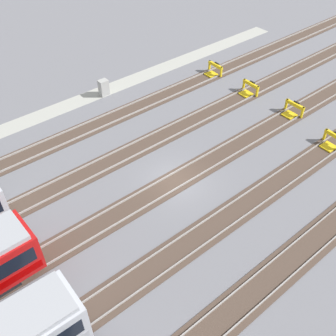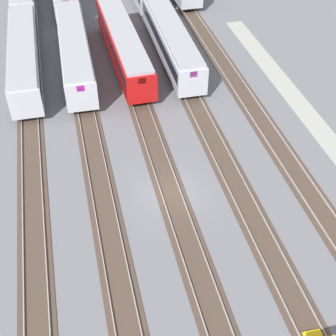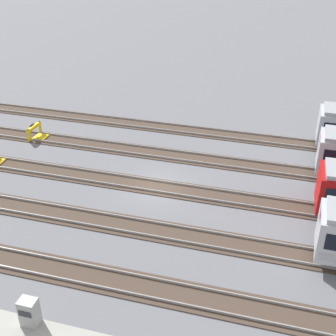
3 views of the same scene
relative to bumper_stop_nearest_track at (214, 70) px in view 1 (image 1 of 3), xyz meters
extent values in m
plane|color=slate|center=(13.68, 10.06, -0.51)|extent=(400.00, 400.00, 0.00)
cube|color=#9E9E93|center=(13.68, -4.52, -0.51)|extent=(54.00, 2.00, 0.01)
cube|color=#47382D|center=(13.68, 0.01, -0.48)|extent=(90.00, 2.23, 0.06)
cube|color=gray|center=(13.68, 0.72, -0.38)|extent=(90.00, 0.07, 0.15)
cube|color=gray|center=(13.68, -0.71, -0.38)|extent=(90.00, 0.07, 0.15)
cube|color=#47382D|center=(13.68, 5.03, -0.48)|extent=(90.00, 2.23, 0.06)
cube|color=gray|center=(13.68, 5.75, -0.38)|extent=(90.00, 0.07, 0.15)
cube|color=gray|center=(13.68, 4.31, -0.38)|extent=(90.00, 0.07, 0.15)
cube|color=#47382D|center=(13.68, 10.06, -0.48)|extent=(90.00, 2.24, 0.06)
cube|color=gray|center=(13.68, 10.78, -0.38)|extent=(90.00, 0.07, 0.15)
cube|color=gray|center=(13.68, 9.34, -0.38)|extent=(90.00, 0.07, 0.15)
cube|color=#47382D|center=(13.68, 15.08, -0.48)|extent=(90.00, 2.23, 0.06)
cube|color=gray|center=(13.68, 15.80, -0.38)|extent=(90.00, 0.07, 0.15)
cube|color=gray|center=(13.68, 14.37, -0.38)|extent=(90.00, 0.07, 0.15)
cube|color=#47382D|center=(13.68, 20.11, -0.48)|extent=(90.00, 2.23, 0.06)
cube|color=gray|center=(13.68, 20.83, -0.38)|extent=(90.00, 0.07, 0.15)
cube|color=gray|center=(13.68, 19.39, -0.38)|extent=(90.00, 0.07, 0.15)
cube|color=#B21E99|center=(24.92, 9.90, 2.54)|extent=(0.10, 0.70, 0.56)
cube|color=#B21E99|center=(24.92, 15.29, 2.54)|extent=(0.09, 0.70, 0.56)
cube|color=gold|center=(-0.22, 0.91, 0.06)|extent=(0.18, 0.18, 1.15)
cube|color=gold|center=(-0.26, -0.89, 0.06)|extent=(0.18, 0.18, 1.15)
cube|color=gold|center=(-0.24, 0.01, 0.49)|extent=(0.29, 2.01, 0.30)
cube|color=gold|center=(0.31, -0.01, -0.42)|extent=(1.13, 1.11, 0.18)
cube|color=black|center=(-0.42, 0.01, 0.49)|extent=(0.13, 0.60, 0.44)
cube|color=gold|center=(-0.14, 5.93, 0.06)|extent=(0.19, 0.19, 1.15)
cube|color=gold|center=(-0.21, 4.13, 0.06)|extent=(0.19, 0.19, 1.15)
cube|color=gold|center=(-0.18, 5.03, 0.49)|extent=(0.32, 2.01, 0.30)
cube|color=gold|center=(0.37, 5.01, -0.42)|extent=(1.14, 1.12, 0.18)
cube|color=black|center=(-0.36, 5.04, 0.49)|extent=(0.14, 0.60, 0.44)
cube|color=gold|center=(-0.52, 10.96, 0.06)|extent=(0.18, 0.18, 1.15)
cube|color=gold|center=(-0.53, 9.16, 0.06)|extent=(0.18, 0.18, 1.15)
cube|color=gold|center=(-0.52, 10.06, 0.49)|extent=(0.25, 2.00, 0.30)
cube|color=gold|center=(0.03, 10.06, -0.42)|extent=(1.11, 1.09, 0.18)
cube|color=black|center=(-0.70, 10.06, 0.49)|extent=(0.12, 0.60, 0.44)
cube|color=gold|center=(0.70, 14.19, 0.06)|extent=(0.19, 0.19, 1.15)
cube|color=gold|center=(0.74, 15.08, 0.49)|extent=(0.32, 2.01, 0.30)
cube|color=gold|center=(1.29, 15.06, -0.42)|extent=(1.14, 1.13, 0.18)
cube|color=#9E9E99|center=(11.22, -3.91, 0.29)|extent=(0.90, 0.70, 1.60)
cube|color=#333338|center=(11.22, -4.27, 0.53)|extent=(0.70, 0.04, 0.36)
camera|label=1|loc=(27.81, 26.27, 20.21)|focal=42.00mm
camera|label=2|loc=(-10.42, 16.07, 24.17)|focal=50.00mm
camera|label=3|loc=(22.34, -17.92, 18.30)|focal=50.00mm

